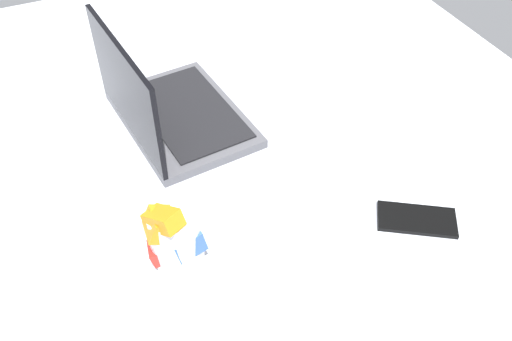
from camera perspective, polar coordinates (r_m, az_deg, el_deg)
bed_mattress at (r=117.70cm, az=2.10°, el=-3.23°), size 180.00×140.00×18.00cm
laptop at (r=120.12cm, az=-8.89°, el=6.08°), size 35.38×26.57×23.00cm
snack_cup at (r=93.77cm, az=-8.25°, el=-6.25°), size 10.59×9.80×14.17cm
cell_phone at (r=106.21cm, az=15.93°, el=-4.77°), size 13.15×15.48×0.80cm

